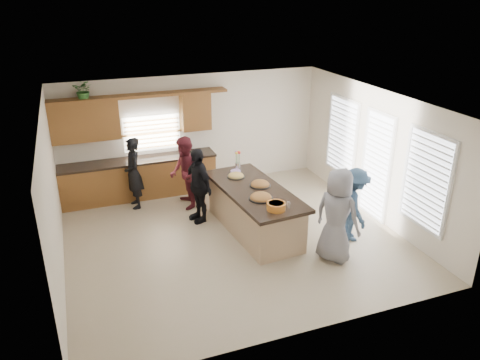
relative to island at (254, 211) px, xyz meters
name	(u,v)px	position (x,y,z in m)	size (l,w,h in m)	color
floor	(233,238)	(-0.51, -0.15, -0.45)	(6.50, 6.50, 0.00)	tan
room_shell	(233,149)	(-0.51, -0.15, 1.45)	(6.52, 6.02, 2.81)	silver
back_cabinetry	(136,161)	(-1.98, 2.58, 0.46)	(4.08, 0.66, 2.46)	brown
right_wall_glazing	(378,159)	(2.71, -0.28, 0.89)	(0.06, 4.00, 2.25)	white
island	(254,211)	(0.00, 0.00, 0.00)	(1.38, 2.79, 0.95)	tan
platter_front	(261,198)	(-0.06, -0.49, 0.53)	(0.47, 0.47, 0.19)	black
platter_mid	(260,185)	(0.17, 0.10, 0.53)	(0.43, 0.43, 0.17)	black
platter_back	(236,176)	(-0.14, 0.71, 0.52)	(0.38, 0.38, 0.15)	black
salad_bowl	(276,206)	(0.02, -1.02, 0.58)	(0.35, 0.35, 0.14)	orange
clear_cup	(289,205)	(0.27, -1.01, 0.55)	(0.07, 0.07, 0.11)	white
plate_stack	(236,172)	(-0.06, 0.96, 0.52)	(0.22, 0.22, 0.05)	#BF92D5
flower_vase	(238,160)	(0.03, 1.06, 0.74)	(0.14, 0.14, 0.45)	silver
potted_plant	(84,90)	(-2.95, 2.67, 2.18)	(0.42, 0.36, 0.47)	#397D32
woman_left_back	(134,173)	(-2.13, 2.01, 0.37)	(0.60, 0.39, 1.65)	black
woman_left_mid	(185,173)	(-1.04, 1.60, 0.38)	(0.81, 0.63, 1.67)	maroon
woman_left_front	(198,185)	(-0.94, 0.86, 0.37)	(0.96, 0.40, 1.65)	black
woman_right_back	(354,205)	(1.73, -1.00, 0.30)	(0.97, 0.56, 1.51)	#304C6A
woman_right_front	(337,216)	(1.00, -1.53, 0.45)	(0.88, 0.57, 1.80)	gray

